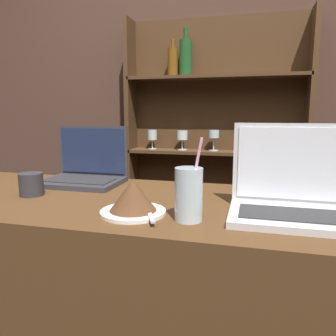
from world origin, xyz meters
name	(u,v)px	position (x,y,z in m)	size (l,w,h in m)	color
back_wall	(204,104)	(0.00, 1.57, 1.35)	(7.00, 0.06, 2.70)	#4C3328
back_shelf	(213,160)	(0.08, 1.49, 0.98)	(1.15, 0.18, 1.89)	#472D19
laptop_near	(85,170)	(-0.30, 0.49, 1.07)	(0.30, 0.22, 0.22)	#333338
laptop_far	(298,196)	(0.45, 0.24, 1.07)	(0.35, 0.22, 0.24)	silver
cake_plate	(133,198)	(0.02, 0.15, 1.06)	(0.18, 0.18, 0.09)	white
water_glass	(189,194)	(0.18, 0.14, 1.09)	(0.07, 0.07, 0.21)	silver
coffee_cup	(31,184)	(-0.38, 0.26, 1.06)	(0.08, 0.08, 0.07)	#2D2D33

